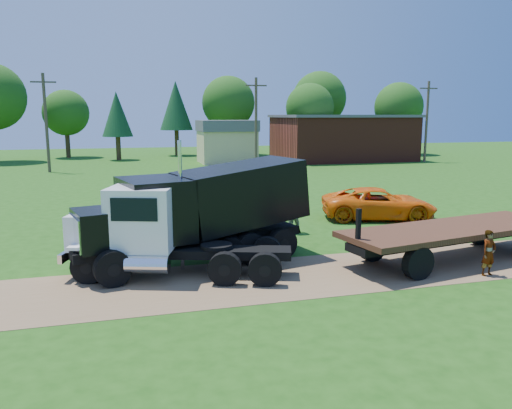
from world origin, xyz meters
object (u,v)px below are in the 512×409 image
object	(u,v)px
white_semi_tractor	(147,230)
black_dump_truck	(202,207)
flatbed_trailer	(453,234)
orange_pickup	(379,203)
spectator_a	(489,253)

from	to	relation	value
white_semi_tractor	black_dump_truck	xyz separation A→B (m)	(1.99, 0.94, 0.49)
black_dump_truck	flatbed_trailer	distance (m)	9.13
black_dump_truck	orange_pickup	xyz separation A→B (m)	(9.89, 5.15, -1.20)
orange_pickup	spectator_a	distance (m)	9.31
orange_pickup	flatbed_trailer	size ratio (longest dim) A/B	0.63
white_semi_tractor	flatbed_trailer	distance (m)	10.87
black_dump_truck	orange_pickup	size ratio (longest dim) A/B	1.50
white_semi_tractor	spectator_a	world-z (taller)	white_semi_tractor
black_dump_truck	orange_pickup	world-z (taller)	black_dump_truck
flatbed_trailer	orange_pickup	bearing A→B (deg)	71.52
flatbed_trailer	spectator_a	bearing A→B (deg)	-101.44
white_semi_tractor	black_dump_truck	bearing A→B (deg)	43.55
orange_pickup	white_semi_tractor	bearing A→B (deg)	132.52
white_semi_tractor	flatbed_trailer	size ratio (longest dim) A/B	0.82
orange_pickup	flatbed_trailer	distance (m)	7.44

